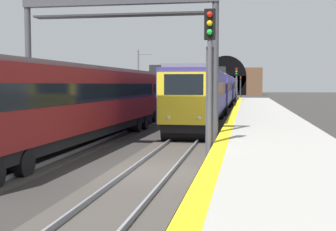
% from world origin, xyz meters
% --- Properties ---
extents(ground_plane, '(320.00, 320.00, 0.00)m').
position_xyz_m(ground_plane, '(0.00, 0.00, 0.00)').
color(ground_plane, '#302D2B').
extents(platform_right, '(112.00, 4.53, 0.94)m').
position_xyz_m(platform_right, '(0.00, -4.28, 0.47)').
color(platform_right, '#9E9B93').
rests_on(platform_right, ground_plane).
extents(platform_right_edge_strip, '(112.00, 0.50, 0.01)m').
position_xyz_m(platform_right_edge_strip, '(0.00, -2.27, 0.94)').
color(platform_right_edge_strip, yellow).
rests_on(platform_right_edge_strip, platform_right).
extents(track_main_line, '(160.00, 3.06, 0.21)m').
position_xyz_m(track_main_line, '(0.00, 0.00, 0.04)').
color(track_main_line, '#423D38').
rests_on(track_main_line, ground_plane).
extents(track_adjacent_line, '(160.00, 2.69, 0.21)m').
position_xyz_m(track_adjacent_line, '(0.00, 4.88, 0.04)').
color(track_adjacent_line, '#423D38').
rests_on(track_adjacent_line, ground_plane).
extents(train_main_approaching, '(77.35, 2.97, 4.98)m').
position_xyz_m(train_main_approaching, '(46.09, -0.00, 2.33)').
color(train_main_approaching, navy).
rests_on(train_main_approaching, ground_plane).
extents(train_adjacent_platform, '(62.92, 3.30, 4.80)m').
position_xyz_m(train_adjacent_platform, '(26.93, 4.88, 2.23)').
color(train_adjacent_platform, maroon).
rests_on(train_adjacent_platform, ground_plane).
extents(railway_signal_near, '(0.39, 0.38, 5.61)m').
position_xyz_m(railway_signal_near, '(0.86, -1.87, 3.37)').
color(railway_signal_near, '#4C4C54').
rests_on(railway_signal_near, ground_plane).
extents(railway_signal_mid, '(0.39, 0.38, 5.19)m').
position_xyz_m(railway_signal_mid, '(45.05, -1.87, 3.14)').
color(railway_signal_mid, '#4C4C54').
rests_on(railway_signal_mid, ground_plane).
extents(railway_signal_far, '(0.39, 0.38, 4.94)m').
position_xyz_m(railway_signal_far, '(91.18, -1.87, 2.90)').
color(railway_signal_far, '#38383D').
rests_on(railway_signal_far, ground_plane).
extents(overhead_signal_gantry, '(0.70, 8.79, 6.84)m').
position_xyz_m(overhead_signal_gantry, '(4.48, 2.44, 5.20)').
color(overhead_signal_gantry, '#3F3F47').
rests_on(overhead_signal_gantry, ground_plane).
extents(tunnel_portal, '(2.75, 19.97, 11.18)m').
position_xyz_m(tunnel_portal, '(113.16, 2.44, 3.82)').
color(tunnel_portal, brown).
rests_on(tunnel_portal, ground_plane).
extents(catenary_mast_near, '(0.22, 2.08, 7.79)m').
position_xyz_m(catenary_mast_near, '(47.37, 11.79, 4.00)').
color(catenary_mast_near, '#595B60').
rests_on(catenary_mast_near, ground_plane).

